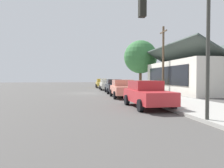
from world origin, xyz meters
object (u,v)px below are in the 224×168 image
(car_coral, at_px, (123,88))
(traffic_light_main, at_px, (182,31))
(car_mustard, at_px, (101,83))
(fire_hydrant_red, at_px, (126,89))
(car_cherry, at_px, (147,94))
(utility_pole_wooden, at_px, (163,58))
(car_ivory, at_px, (106,84))
(car_charcoal, at_px, (114,86))
(shade_tree, at_px, (140,57))

(car_coral, xyz_separation_m, traffic_light_main, (11.17, -0.16, 2.68))
(car_mustard, height_order, fire_hydrant_red, car_mustard)
(car_coral, distance_m, car_cherry, 6.49)
(car_coral, xyz_separation_m, fire_hydrant_red, (-5.36, 1.50, -0.32))
(traffic_light_main, height_order, utility_pole_wooden, utility_pole_wooden)
(utility_pole_wooden, relative_size, fire_hydrant_red, 10.56)
(car_coral, height_order, fire_hydrant_red, car_coral)
(car_ivory, relative_size, car_cherry, 0.98)
(car_ivory, distance_m, car_cherry, 18.56)
(car_ivory, xyz_separation_m, utility_pole_wooden, (7.91, 5.36, 3.11))
(car_ivory, distance_m, traffic_light_main, 23.40)
(car_charcoal, xyz_separation_m, car_coral, (5.80, -0.19, -0.00))
(car_charcoal, height_order, utility_pole_wooden, utility_pole_wooden)
(utility_pole_wooden, xyz_separation_m, fire_hydrant_red, (-1.20, -4.00, -3.43))
(car_mustard, height_order, car_ivory, same)
(car_charcoal, relative_size, traffic_light_main, 0.94)
(car_mustard, relative_size, car_charcoal, 0.94)
(car_charcoal, xyz_separation_m, traffic_light_main, (16.97, -0.35, 2.68))
(car_charcoal, distance_m, shade_tree, 10.22)
(car_charcoal, relative_size, shade_tree, 0.65)
(shade_tree, bearing_deg, utility_pole_wooden, -0.82)
(car_ivory, relative_size, shade_tree, 0.60)
(car_mustard, height_order, car_cherry, same)
(traffic_light_main, distance_m, utility_pole_wooden, 16.35)
(car_cherry, bearing_deg, fire_hydrant_red, 171.87)
(car_cherry, xyz_separation_m, fire_hydrant_red, (-11.85, 1.45, -0.32))
(shade_tree, height_order, utility_pole_wooden, shade_tree)
(car_mustard, distance_m, car_ivory, 6.81)
(car_ivory, bearing_deg, traffic_light_main, 1.41)
(car_mustard, bearing_deg, utility_pole_wooden, 21.97)
(car_coral, distance_m, traffic_light_main, 11.49)
(car_cherry, xyz_separation_m, shade_tree, (-19.88, 5.58, 4.15))
(shade_tree, distance_m, fire_hydrant_red, 10.07)
(traffic_light_main, xyz_separation_m, utility_pole_wooden, (-15.33, 5.66, 0.44))
(car_ivory, relative_size, fire_hydrant_red, 6.36)
(shade_tree, xyz_separation_m, fire_hydrant_red, (8.02, -4.13, -4.47))
(car_mustard, bearing_deg, car_ivory, 1.83)
(traffic_light_main, distance_m, fire_hydrant_red, 16.88)
(utility_pole_wooden, height_order, fire_hydrant_red, utility_pole_wooden)
(car_mustard, relative_size, car_coral, 1.03)
(car_coral, xyz_separation_m, shade_tree, (-13.39, 5.63, 4.15))
(car_cherry, distance_m, utility_pole_wooden, 12.37)
(car_charcoal, bearing_deg, car_ivory, -176.91)
(car_cherry, bearing_deg, car_ivory, 178.57)
(car_cherry, relative_size, shade_tree, 0.61)
(car_ivory, xyz_separation_m, car_coral, (12.07, -0.14, 0.00))
(car_ivory, height_order, shade_tree, shade_tree)
(traffic_light_main, bearing_deg, car_coral, 179.18)
(car_mustard, xyz_separation_m, car_cherry, (25.37, -0.12, 0.00))
(utility_pole_wooden, bearing_deg, car_ivory, -145.89)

